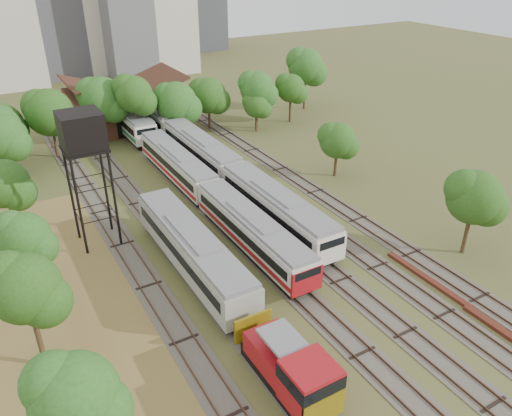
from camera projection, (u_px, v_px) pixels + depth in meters
ground at (419, 373)px, 32.32m from camera, size 240.00×240.00×0.00m
dry_grass_patch at (108, 400)px, 30.44m from camera, size 14.00×60.00×0.04m
tracks at (231, 215)px, 51.08m from camera, size 24.60×80.00×0.19m
railcar_red_set at (210, 194)px, 51.12m from camera, size 2.84×34.58×3.51m
railcar_green_set at (201, 151)px, 61.20m from camera, size 3.08×52.08×3.81m
railcar_rear at (128, 120)px, 71.83m from camera, size 3.08×16.08×3.82m
shunter_locomotive at (293, 372)px, 30.01m from camera, size 2.90×8.10×3.80m
old_grey_coach at (193, 251)px, 41.26m from camera, size 3.15×18.00×3.89m
water_tower at (82, 135)px, 41.73m from camera, size 3.59×3.59×12.39m
rail_pile_far at (427, 279)px, 41.18m from camera, size 0.55×8.73×0.28m
maintenance_shed at (127, 107)px, 74.73m from camera, size 16.45×11.55×7.58m
tree_band_left at (17, 199)px, 42.19m from camera, size 7.16×64.43×8.42m
tree_band_far at (166, 97)px, 68.63m from camera, size 51.59×11.35×9.85m
tree_band_right at (364, 151)px, 53.63m from camera, size 4.95×41.73×7.91m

